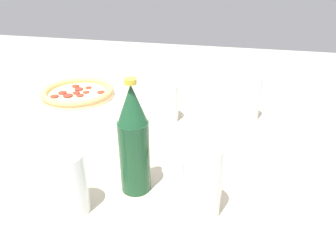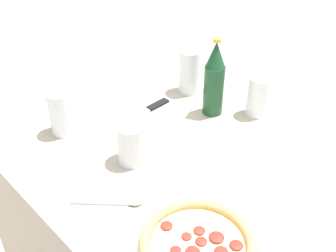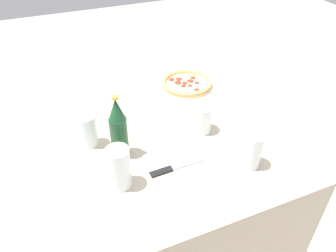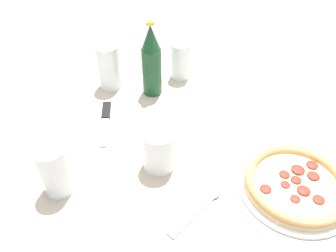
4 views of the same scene
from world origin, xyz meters
name	(u,v)px [view 3 (image 3 of 4)]	position (x,y,z in m)	size (l,w,h in m)	color
ground_plane	(164,234)	(0.00, 0.00, 0.00)	(8.00, 8.00, 0.00)	#A89E8E
table	(163,187)	(0.00, 0.00, 0.37)	(1.04, 0.84, 0.74)	#B7A88E
pizza_salami	(186,84)	(0.24, -0.22, 0.76)	(0.27, 0.27, 0.04)	white
glass_cola	(251,151)	(-0.33, -0.20, 0.80)	(0.07, 0.07, 0.13)	white
glass_mango_juice	(201,119)	(-0.09, -0.13, 0.79)	(0.08, 0.08, 0.11)	white
glass_iced_tea	(88,131)	(0.00, 0.30, 0.80)	(0.07, 0.07, 0.13)	white
glass_lemonade	(119,169)	(-0.25, 0.25, 0.81)	(0.08, 0.08, 0.15)	white
beer_bottle	(118,129)	(-0.10, 0.20, 0.85)	(0.06, 0.06, 0.25)	#194728
knife	(174,168)	(-0.25, 0.05, 0.74)	(0.03, 0.20, 0.01)	black
spoon	(217,109)	(0.01, -0.26, 0.74)	(0.14, 0.14, 0.01)	silver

